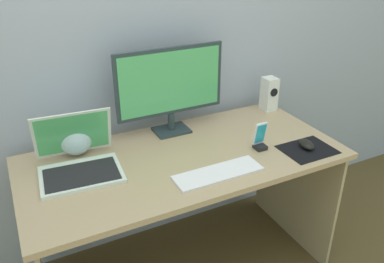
% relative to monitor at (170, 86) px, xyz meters
% --- Properties ---
extents(wall_back, '(6.00, 0.04, 2.50)m').
position_rel_monitor_xyz_m(wall_back, '(-0.05, 0.17, 0.25)').
color(wall_back, '#9CA5B5').
rests_on(wall_back, ground_plane).
extents(desk, '(1.51, 0.72, 0.74)m').
position_rel_monitor_xyz_m(desk, '(-0.05, -0.26, -0.40)').
color(desk, tan).
rests_on(desk, ground_plane).
extents(monitor, '(0.57, 0.14, 0.45)m').
position_rel_monitor_xyz_m(monitor, '(0.00, 0.00, 0.00)').
color(monitor, '#273638').
rests_on(monitor, desk).
extents(speaker_right, '(0.08, 0.09, 0.20)m').
position_rel_monitor_xyz_m(speaker_right, '(0.63, 0.01, -0.16)').
color(speaker_right, white).
rests_on(speaker_right, desk).
extents(laptop, '(0.37, 0.35, 0.25)m').
position_rel_monitor_xyz_m(laptop, '(-0.52, -0.17, -0.20)').
color(laptop, silver).
rests_on(laptop, desk).
extents(fishbowl, '(0.16, 0.16, 0.16)m').
position_rel_monitor_xyz_m(fishbowl, '(-0.50, -0.01, -0.18)').
color(fishbowl, silver).
rests_on(fishbowl, desk).
extents(keyboard_external, '(0.40, 0.13, 0.01)m').
position_rel_monitor_xyz_m(keyboard_external, '(0.01, -0.47, -0.25)').
color(keyboard_external, white).
rests_on(keyboard_external, desk).
extents(mousepad, '(0.25, 0.20, 0.00)m').
position_rel_monitor_xyz_m(mousepad, '(0.51, -0.48, -0.25)').
color(mousepad, black).
rests_on(mousepad, desk).
extents(mouse, '(0.08, 0.11, 0.04)m').
position_rel_monitor_xyz_m(mouse, '(0.52, -0.46, -0.23)').
color(mouse, black).
rests_on(mouse, mousepad).
extents(phone_in_dock, '(0.06, 0.06, 0.14)m').
position_rel_monitor_xyz_m(phone_in_dock, '(0.31, -0.36, -0.21)').
color(phone_in_dock, black).
rests_on(phone_in_dock, desk).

